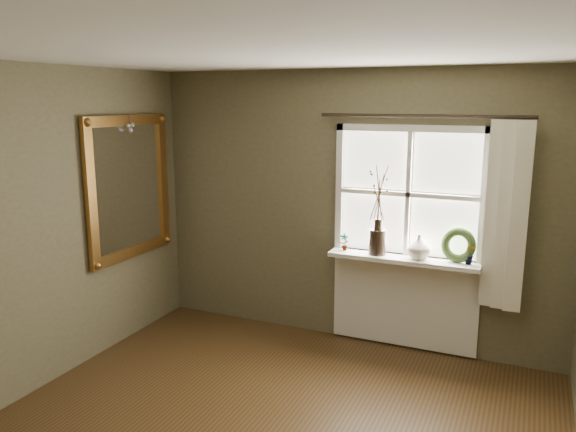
# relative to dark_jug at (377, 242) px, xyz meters

# --- Properties ---
(ceiling) EXTENTS (4.50, 4.50, 0.00)m
(ceiling) POSITION_rel_dark_jug_xyz_m (-0.31, -2.12, 1.56)
(ceiling) COLOR silver
(ceiling) RESTS_ON ground
(wall_back) EXTENTS (4.00, 0.10, 2.60)m
(wall_back) POSITION_rel_dark_jug_xyz_m (-0.31, 0.18, 0.26)
(wall_back) COLOR brown
(wall_back) RESTS_ON ground
(window_frame) EXTENTS (1.36, 0.06, 1.24)m
(window_frame) POSITION_rel_dark_jug_xyz_m (0.24, 0.11, 0.44)
(window_frame) COLOR silver
(window_frame) RESTS_ON wall_back
(window_sill) EXTENTS (1.36, 0.26, 0.04)m
(window_sill) POSITION_rel_dark_jug_xyz_m (0.24, 0.00, -0.14)
(window_sill) COLOR silver
(window_sill) RESTS_ON wall_back
(window_apron) EXTENTS (1.36, 0.04, 0.88)m
(window_apron) POSITION_rel_dark_jug_xyz_m (0.24, 0.11, -0.58)
(window_apron) COLOR silver
(window_apron) RESTS_ON ground
(dark_jug) EXTENTS (0.20, 0.20, 0.23)m
(dark_jug) POSITION_rel_dark_jug_xyz_m (0.00, 0.00, 0.00)
(dark_jug) COLOR black
(dark_jug) RESTS_ON window_sill
(cream_vase) EXTENTS (0.24, 0.24, 0.22)m
(cream_vase) POSITION_rel_dark_jug_xyz_m (0.38, 0.00, -0.01)
(cream_vase) COLOR beige
(cream_vase) RESTS_ON window_sill
(wreath) EXTENTS (0.33, 0.20, 0.32)m
(wreath) POSITION_rel_dark_jug_xyz_m (0.71, 0.04, 0.00)
(wreath) COLOR #2C401C
(wreath) RESTS_ON window_sill
(potted_plant_left) EXTENTS (0.10, 0.09, 0.16)m
(potted_plant_left) POSITION_rel_dark_jug_xyz_m (-0.32, 0.00, -0.03)
(potted_plant_left) COLOR #2C401C
(potted_plant_left) RESTS_ON window_sill
(potted_plant_right) EXTENTS (0.12, 0.11, 0.17)m
(potted_plant_right) POSITION_rel_dark_jug_xyz_m (0.82, 0.00, -0.03)
(potted_plant_right) COLOR #2C401C
(potted_plant_right) RESTS_ON window_sill
(curtain) EXTENTS (0.36, 0.12, 1.59)m
(curtain) POSITION_rel_dark_jug_xyz_m (1.08, 0.01, 0.33)
(curtain) COLOR beige
(curtain) RESTS_ON wall_back
(curtain_rod) EXTENTS (1.84, 0.03, 0.03)m
(curtain_rod) POSITION_rel_dark_jug_xyz_m (0.34, 0.05, 1.14)
(curtain_rod) COLOR black
(curtain_rod) RESTS_ON wall_back
(gilt_mirror) EXTENTS (0.10, 1.15, 1.37)m
(gilt_mirror) POSITION_rel_dark_jug_xyz_m (-2.27, -0.66, 0.46)
(gilt_mirror) COLOR white
(gilt_mirror) RESTS_ON wall_left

